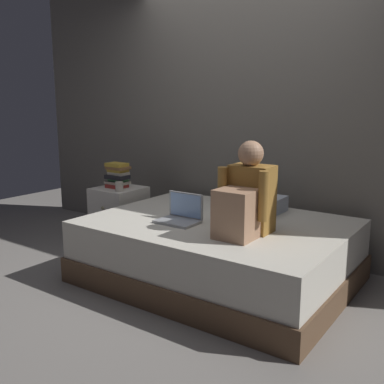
% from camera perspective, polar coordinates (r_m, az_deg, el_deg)
% --- Properties ---
extents(ground_plane, '(8.00, 8.00, 0.00)m').
position_cam_1_polar(ground_plane, '(3.53, -2.20, -12.03)').
color(ground_plane, gray).
extents(wall_back, '(5.60, 0.10, 2.70)m').
position_cam_1_polar(wall_back, '(4.25, 7.72, 10.62)').
color(wall_back, slate).
rests_on(wall_back, ground_plane).
extents(bed, '(2.00, 1.50, 0.49)m').
position_cam_1_polar(bed, '(3.56, 3.31, -7.58)').
color(bed, brown).
rests_on(bed, ground_plane).
extents(nightstand, '(0.44, 0.46, 0.58)m').
position_cam_1_polar(nightstand, '(4.50, -9.33, -3.06)').
color(nightstand, beige).
rests_on(nightstand, ground_plane).
extents(person_sitting, '(0.39, 0.44, 0.66)m').
position_cam_1_polar(person_sitting, '(3.10, 6.93, -0.93)').
color(person_sitting, olive).
rests_on(person_sitting, bed).
extents(laptop, '(0.32, 0.23, 0.22)m').
position_cam_1_polar(laptop, '(3.44, -1.46, -2.97)').
color(laptop, '#9EA0A5').
rests_on(laptop, bed).
extents(pillow, '(0.56, 0.36, 0.13)m').
position_cam_1_polar(pillow, '(3.83, 7.44, -1.38)').
color(pillow, silver).
rests_on(pillow, bed).
extents(book_stack, '(0.25, 0.17, 0.24)m').
position_cam_1_polar(book_stack, '(4.43, -9.58, 2.14)').
color(book_stack, '#9E2D28').
rests_on(book_stack, nightstand).
extents(mug, '(0.08, 0.08, 0.09)m').
position_cam_1_polar(mug, '(4.25, -9.36, 0.70)').
color(mug, '#BCB2A3').
rests_on(mug, nightstand).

